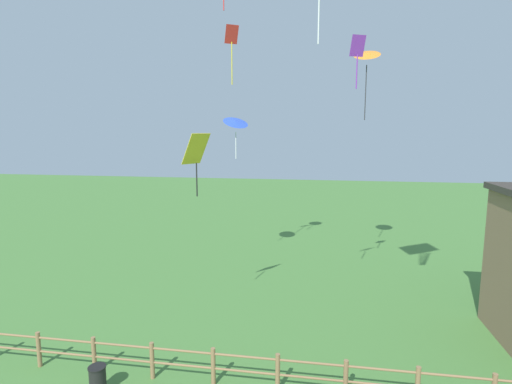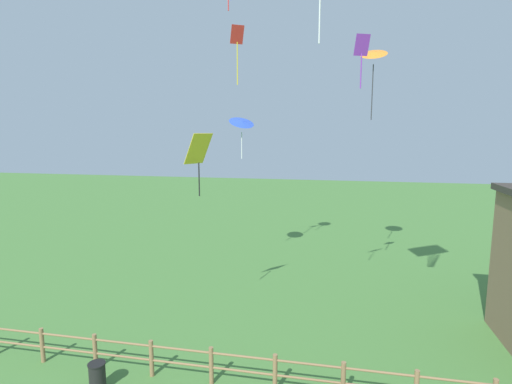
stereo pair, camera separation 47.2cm
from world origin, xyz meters
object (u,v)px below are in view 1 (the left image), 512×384
object	(u,v)px
kite_red_diamond	(232,43)
kite_blue_delta	(236,122)
trash_bin	(98,380)
kite_purple_streamer	(357,52)
kite_orange_delta	(367,56)
kite_yellow_diamond	(196,152)

from	to	relation	value
kite_red_diamond	kite_blue_delta	xyz separation A→B (m)	(-0.11, 1.26, -3.74)
trash_bin	kite_purple_streamer	xyz separation A→B (m)	(7.61, 7.25, 10.33)
kite_orange_delta	kite_blue_delta	bearing A→B (deg)	-178.43
kite_yellow_diamond	kite_orange_delta	size ratio (longest dim) A/B	0.67
kite_yellow_diamond	kite_orange_delta	bearing A→B (deg)	45.03
kite_yellow_diamond	kite_purple_streamer	bearing A→B (deg)	23.79
kite_blue_delta	kite_yellow_diamond	bearing A→B (deg)	-90.81
kite_yellow_diamond	kite_blue_delta	size ratio (longest dim) A/B	1.03
kite_purple_streamer	kite_orange_delta	size ratio (longest dim) A/B	0.58
kite_purple_streamer	kite_orange_delta	world-z (taller)	kite_orange_delta
kite_yellow_diamond	kite_purple_streamer	world-z (taller)	kite_purple_streamer
kite_yellow_diamond	kite_purple_streamer	size ratio (longest dim) A/B	1.15
trash_bin	kite_orange_delta	distance (m)	17.86
kite_red_diamond	trash_bin	bearing A→B (deg)	-100.58
trash_bin	kite_red_diamond	world-z (taller)	kite_red_diamond
trash_bin	kite_blue_delta	distance (m)	13.68
kite_blue_delta	kite_red_diamond	bearing A→B (deg)	-85.15
trash_bin	kite_blue_delta	size ratio (longest dim) A/B	0.37
kite_orange_delta	kite_blue_delta	world-z (taller)	kite_orange_delta
kite_red_diamond	kite_orange_delta	xyz separation A→B (m)	(6.54, 1.44, -0.50)
kite_red_diamond	kite_orange_delta	distance (m)	6.72
kite_red_diamond	kite_orange_delta	bearing A→B (deg)	12.45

